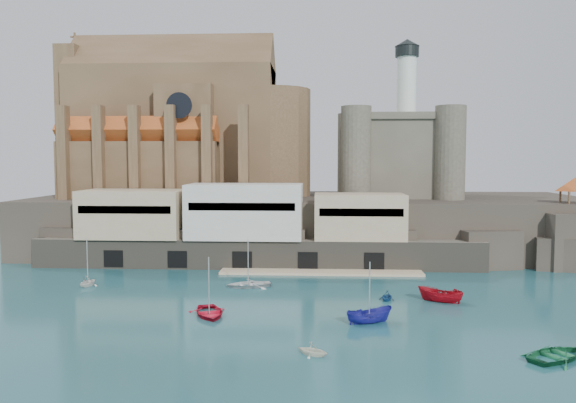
{
  "coord_description": "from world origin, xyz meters",
  "views": [
    {
      "loc": [
        1.58,
        -64.52,
        16.9
      ],
      "look_at": [
        -3.68,
        32.0,
        9.62
      ],
      "focal_mm": 35.0,
      "sensor_mm": 36.0,
      "label": 1
    }
  ],
  "objects_px": {
    "boat_1": "(313,355)",
    "boat_2": "(369,323)",
    "church": "(184,132)",
    "boat_0": "(209,315)",
    "pavilion": "(575,186)",
    "castle_keep": "(397,152)"
  },
  "relations": [
    {
      "from": "boat_1",
      "to": "boat_2",
      "type": "distance_m",
      "value": 11.39
    },
    {
      "from": "church",
      "to": "boat_0",
      "type": "bearing_deg",
      "value": -73.57
    },
    {
      "from": "pavilion",
      "to": "boat_1",
      "type": "distance_m",
      "value": 60.72
    },
    {
      "from": "pavilion",
      "to": "boat_2",
      "type": "bearing_deg",
      "value": -136.58
    },
    {
      "from": "castle_keep",
      "to": "boat_2",
      "type": "relative_size",
      "value": 5.72
    },
    {
      "from": "castle_keep",
      "to": "boat_2",
      "type": "distance_m",
      "value": 52.48
    },
    {
      "from": "castle_keep",
      "to": "boat_2",
      "type": "height_order",
      "value": "castle_keep"
    },
    {
      "from": "boat_0",
      "to": "boat_1",
      "type": "bearing_deg",
      "value": -65.18
    },
    {
      "from": "church",
      "to": "pavilion",
      "type": "xyz_separation_m",
      "value": [
        66.13,
        -15.85,
        -9.4
      ]
    },
    {
      "from": "boat_0",
      "to": "boat_2",
      "type": "height_order",
      "value": "boat_0"
    },
    {
      "from": "pavilion",
      "to": "boat_0",
      "type": "xyz_separation_m",
      "value": [
        -52.23,
        -31.3,
        -12.73
      ]
    },
    {
      "from": "church",
      "to": "boat_1",
      "type": "relative_size",
      "value": 16.42
    },
    {
      "from": "boat_0",
      "to": "boat_2",
      "type": "xyz_separation_m",
      "value": [
        17.11,
        -1.94,
        0.0
      ]
    },
    {
      "from": "church",
      "to": "castle_keep",
      "type": "relative_size",
      "value": 1.6
    },
    {
      "from": "boat_1",
      "to": "church",
      "type": "bearing_deg",
      "value": 50.78
    },
    {
      "from": "boat_1",
      "to": "castle_keep",
      "type": "bearing_deg",
      "value": 13.17
    },
    {
      "from": "castle_keep",
      "to": "boat_2",
      "type": "xyz_separation_m",
      "value": [
        -9.2,
        -48.31,
        -18.31
      ]
    },
    {
      "from": "castle_keep",
      "to": "church",
      "type": "bearing_deg",
      "value": 178.89
    },
    {
      "from": "church",
      "to": "boat_2",
      "type": "bearing_deg",
      "value": -57.72
    },
    {
      "from": "boat_0",
      "to": "boat_1",
      "type": "distance_m",
      "value": 16.36
    },
    {
      "from": "church",
      "to": "boat_0",
      "type": "distance_m",
      "value": 53.91
    },
    {
      "from": "boat_2",
      "to": "pavilion",
      "type": "bearing_deg",
      "value": -67.94
    }
  ]
}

